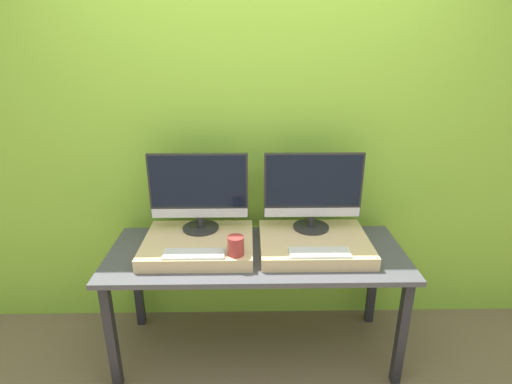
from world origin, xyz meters
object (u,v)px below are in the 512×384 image
object	(u,v)px
monitor_left	(199,190)
keyboard_right	(320,252)
keyboard_left	(194,254)
mug	(236,246)
monitor_right	(313,190)

from	to	relation	value
monitor_left	keyboard_right	distance (m)	0.78
keyboard_left	monitor_left	bearing A→B (deg)	90.00
keyboard_left	mug	bearing A→B (deg)	-0.00
mug	keyboard_right	distance (m)	0.45
keyboard_left	monitor_right	world-z (taller)	monitor_right
mug	monitor_right	distance (m)	0.59
monitor_right	keyboard_left	bearing A→B (deg)	-154.76
keyboard_left	keyboard_right	size ratio (longest dim) A/B	1.00
monitor_left	keyboard_left	size ratio (longest dim) A/B	1.77
keyboard_left	monitor_right	bearing A→B (deg)	25.24
monitor_left	monitor_right	bearing A→B (deg)	0.00
keyboard_left	keyboard_right	world-z (taller)	same
keyboard_left	keyboard_right	distance (m)	0.67
monitor_right	keyboard_right	world-z (taller)	monitor_right
monitor_left	monitor_right	xyz separation A→B (m)	(0.67, 0.00, 0.00)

